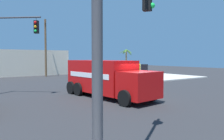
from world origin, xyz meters
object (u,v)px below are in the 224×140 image
at_px(traffic_light_primary, 124,10).
at_px(vending_machine_blue, 137,69).
at_px(traffic_light_secondary, 4,43).
at_px(vending_machine_red, 144,71).
at_px(palm_tree_far, 126,57).
at_px(delivery_truck, 107,78).
at_px(utility_pole, 46,47).

height_order(traffic_light_primary, vending_machine_blue, traffic_light_primary).
bearing_deg(traffic_light_secondary, vending_machine_blue, 20.48).
distance_m(vending_machine_red, palm_tree_far, 7.50).
relative_size(traffic_light_primary, vending_machine_red, 3.19).
bearing_deg(vending_machine_blue, delivery_truck, -138.27).
xyz_separation_m(traffic_light_primary, vending_machine_red, (18.17, 18.46, -2.99)).
bearing_deg(palm_tree_far, traffic_light_primary, -128.86).
xyz_separation_m(vending_machine_red, vending_machine_blue, (1.44, 3.20, 0.00)).
bearing_deg(traffic_light_secondary, traffic_light_primary, -88.85).
height_order(delivery_truck, palm_tree_far, palm_tree_far).
xyz_separation_m(vending_machine_red, palm_tree_far, (2.27, 6.90, 1.88)).
relative_size(vending_machine_red, vending_machine_blue, 1.00).
xyz_separation_m(traffic_light_primary, utility_pole, (7.96, 29.46, 0.45)).
bearing_deg(traffic_light_primary, vending_machine_blue, 47.84).
bearing_deg(palm_tree_far, delivery_truck, -132.45).
xyz_separation_m(vending_machine_blue, palm_tree_far, (0.82, 3.70, 1.88)).
distance_m(traffic_light_secondary, utility_pole, 17.33).
bearing_deg(utility_pole, vending_machine_blue, -33.79).
bearing_deg(traffic_light_secondary, delivery_truck, -39.42).
bearing_deg(utility_pole, traffic_light_primary, -105.12).
distance_m(traffic_light_primary, traffic_light_secondary, 14.23).
relative_size(vending_machine_red, utility_pole, 0.21).
distance_m(traffic_light_secondary, vending_machine_red, 19.17).
height_order(delivery_truck, traffic_light_primary, traffic_light_primary).
distance_m(delivery_truck, vending_machine_red, 15.46).
height_order(traffic_light_primary, utility_pole, utility_pole).
bearing_deg(utility_pole, delivery_truck, -96.31).
height_order(vending_machine_blue, palm_tree_far, palm_tree_far).
relative_size(vending_machine_blue, palm_tree_far, 0.44).
bearing_deg(vending_machine_red, traffic_light_primary, -134.55).
xyz_separation_m(delivery_truck, palm_tree_far, (14.70, 16.08, 1.52)).
distance_m(delivery_truck, utility_pole, 20.53).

